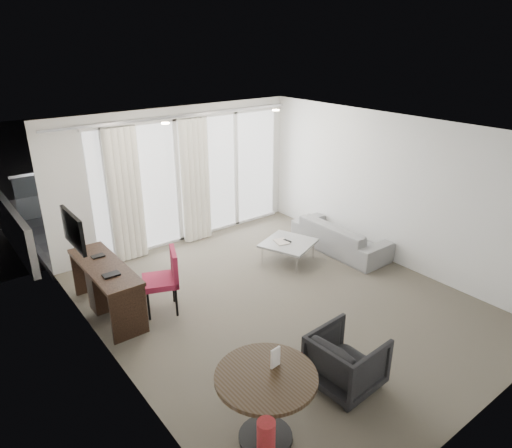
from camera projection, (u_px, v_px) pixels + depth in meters
floor at (280, 302)px, 6.96m from camera, size 5.00×6.00×0.00m
ceiling at (284, 132)px, 5.97m from camera, size 5.00×6.00×0.00m
wall_left at (111, 276)px, 5.06m from camera, size 0.00×6.00×2.60m
wall_right at (392, 190)px, 7.88m from camera, size 0.00×6.00×2.60m
wall_front at (490, 320)px, 4.27m from camera, size 5.00×0.00×2.60m
window_panel at (193, 179)px, 8.86m from camera, size 4.00×0.02×2.38m
window_frame at (194, 179)px, 8.85m from camera, size 4.10×0.06×2.44m
curtain_left at (126, 196)px, 7.92m from camera, size 0.60×0.20×2.38m
curtain_right at (196, 181)px, 8.71m from camera, size 0.60×0.20×2.38m
curtain_track at (180, 116)px, 8.10m from camera, size 4.80×0.04×0.04m
downlight_a at (165, 123)px, 6.64m from camera, size 0.12×0.12×0.02m
downlight_b at (276, 110)px, 7.83m from camera, size 0.12×0.12×0.02m
desk at (107, 289)px, 6.57m from camera, size 0.52×1.65×0.77m
tv at (73, 230)px, 6.13m from camera, size 0.05×0.80×0.50m
desk_chair at (160, 282)px, 6.58m from camera, size 0.67×0.65×0.96m
round_table at (266, 407)px, 4.46m from camera, size 1.24×1.24×0.79m
menu_card at (275, 372)px, 4.45m from camera, size 0.12×0.03×0.21m
tub_armchair at (346, 361)px, 5.19m from camera, size 0.79×0.77×0.68m
coffee_table at (288, 252)px, 8.18m from camera, size 1.08×1.08×0.37m
remote at (287, 242)px, 8.14m from camera, size 0.08×0.18×0.02m
magazine at (282, 243)px, 8.12m from camera, size 0.26×0.30×0.01m
sofa at (340, 236)px, 8.58m from camera, size 0.76×1.93×0.56m
terrace_slab at (163, 216)px, 10.45m from camera, size 5.60×3.00×0.12m
rattan_chair_a at (195, 201)px, 9.96m from camera, size 0.63×0.63×0.87m
rattan_chair_b at (243, 184)px, 11.25m from camera, size 0.72×0.72×0.79m
rattan_table at (226, 199)px, 10.71m from camera, size 0.57×0.57×0.46m
balustrade at (134, 179)px, 11.30m from camera, size 5.50×0.06×1.05m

